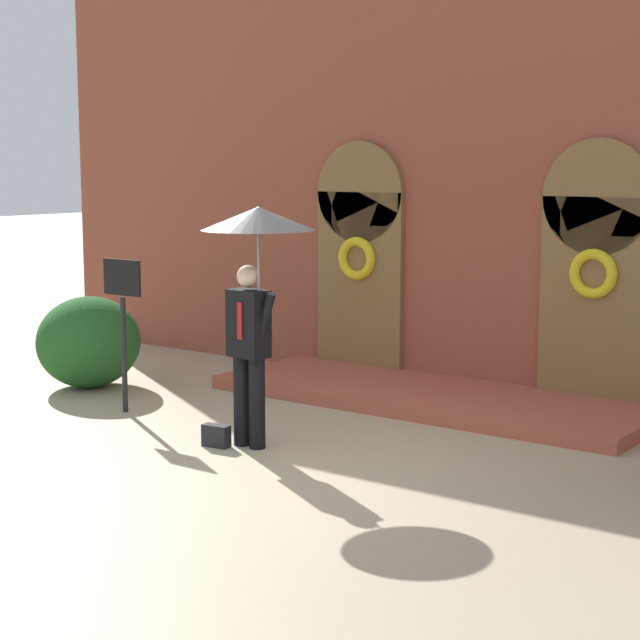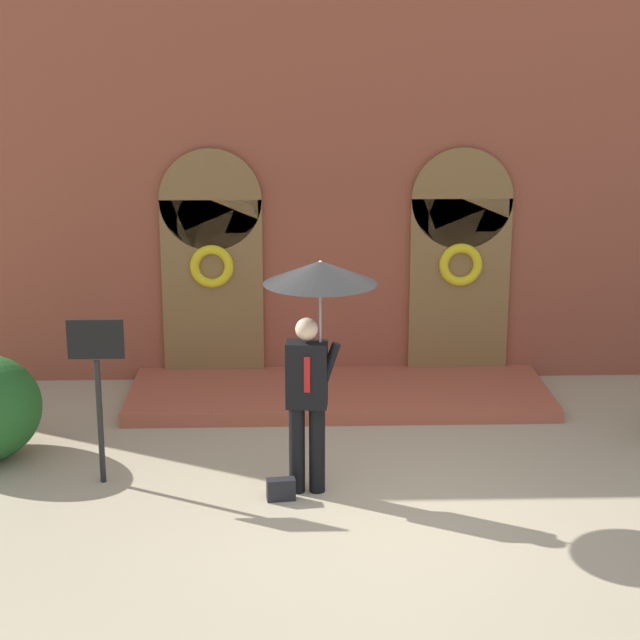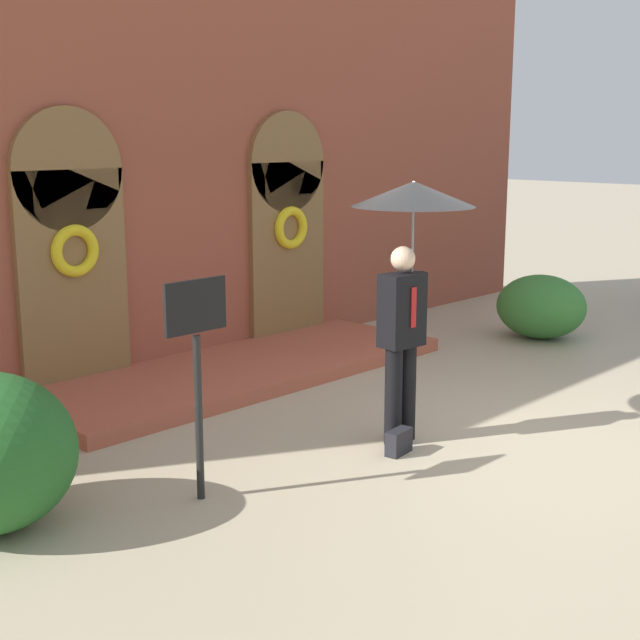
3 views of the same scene
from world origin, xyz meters
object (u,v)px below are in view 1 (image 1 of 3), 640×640
Objects in this scene: handbag at (216,436)px; sign_post at (123,309)px; shrub_left at (89,342)px; person_with_umbrella at (256,254)px.

sign_post reaches higher than handbag.
sign_post is at bearing -26.36° from shrub_left.
shrub_left is at bearing 153.64° from sign_post.
shrub_left is (-3.18, 1.17, 0.46)m from handbag.
person_with_umbrella is 1.78× the size of shrub_left.
sign_post is at bearing 172.26° from person_with_umbrella.
handbag is 2.16m from sign_post.
person_with_umbrella is at bearing -15.33° from shrub_left.
shrub_left is at bearing 152.34° from handbag.
handbag is at bearing -150.96° from person_with_umbrella.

